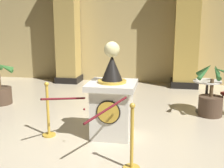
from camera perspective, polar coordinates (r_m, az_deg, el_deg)
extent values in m
plane|color=beige|center=(5.11, -5.07, -11.48)|extent=(12.27, 12.27, 0.00)
cube|color=tan|center=(9.79, 3.00, 12.43)|extent=(12.27, 0.16, 4.11)
cube|color=silver|center=(5.22, 0.00, -5.60)|extent=(0.68, 0.68, 0.90)
cube|color=silver|center=(5.09, 0.00, -0.24)|extent=(0.85, 0.85, 0.10)
cylinder|color=gold|center=(4.86, -0.76, -5.67)|extent=(0.37, 0.03, 0.37)
cylinder|color=black|center=(4.87, -0.74, -5.64)|extent=(0.42, 0.01, 0.42)
cylinder|color=gold|center=(5.07, 0.00, 0.54)|extent=(0.51, 0.51, 0.04)
cone|color=black|center=(5.03, 0.00, 3.25)|extent=(0.37, 0.37, 0.45)
cylinder|color=gold|center=(5.00, 0.00, 5.72)|extent=(0.03, 0.03, 0.07)
sphere|color=beige|center=(4.99, 0.00, 6.89)|extent=(0.27, 0.27, 0.27)
cylinder|color=gold|center=(5.49, -12.37, -9.83)|extent=(0.24, 0.24, 0.03)
cylinder|color=gold|center=(5.33, -12.60, -5.34)|extent=(0.05, 0.05, 0.93)
sphere|color=gold|center=(5.20, -12.87, -0.02)|extent=(0.08, 0.08, 0.08)
cylinder|color=gold|center=(4.28, 3.88, -16.31)|extent=(0.24, 0.24, 0.03)
cylinder|color=gold|center=(4.09, 3.97, -10.94)|extent=(0.05, 0.05, 0.90)
sphere|color=gold|center=(3.92, 4.08, -4.33)|extent=(0.08, 0.08, 0.08)
cylinder|color=#591419|center=(4.89, -9.42, -2.89)|extent=(0.50, 0.84, 0.22)
cylinder|color=#591419|center=(4.24, -1.10, -5.13)|extent=(0.50, 0.84, 0.22)
sphere|color=#591419|center=(4.58, -5.54, -5.02)|extent=(0.04, 0.04, 0.04)
cube|color=black|center=(9.98, -8.47, 1.03)|extent=(0.78, 0.78, 0.20)
cube|color=tan|center=(9.78, -8.83, 11.82)|extent=(0.68, 0.68, 3.94)
cube|color=black|center=(9.48, 14.08, 0.16)|extent=(0.83, 0.83, 0.20)
cube|color=gold|center=(9.27, 14.71, 11.53)|extent=(0.72, 0.72, 3.94)
cylinder|color=#4C3828|center=(7.78, -21.28, -2.18)|extent=(0.56, 0.56, 0.42)
cone|color=#387533|center=(7.54, -20.42, 3.02)|extent=(0.41, 0.10, 0.26)
cone|color=#387533|center=(7.71, -20.32, 3.23)|extent=(0.28, 0.39, 0.29)
cylinder|color=#4C3828|center=(6.73, 18.91, -4.16)|extent=(0.52, 0.52, 0.44)
cylinder|color=brown|center=(6.62, 19.17, -0.70)|extent=(0.08, 0.08, 0.39)
cone|color=#2D662D|center=(6.57, 21.35, 2.33)|extent=(0.47, 0.16, 0.23)
cone|color=#2D662D|center=(6.76, 20.05, 2.71)|extent=(0.26, 0.42, 0.35)
cone|color=#2D662D|center=(6.68, 17.84, 2.76)|extent=(0.34, 0.36, 0.37)
cone|color=#2D662D|center=(6.40, 17.99, 2.33)|extent=(0.38, 0.33, 0.37)
cone|color=#2D662D|center=(6.35, 20.08, 2.10)|extent=(0.16, 0.45, 0.29)
cylinder|color=#332D28|center=(6.99, 18.01, -5.21)|extent=(0.44, 0.44, 0.03)
cylinder|color=#332D28|center=(6.90, 18.20, -2.45)|extent=(0.06, 0.06, 0.73)
cylinder|color=silver|center=(6.82, 18.41, 0.51)|extent=(0.63, 0.63, 0.03)
cylinder|color=black|center=(6.94, 21.00, -3.77)|extent=(0.03, 0.03, 0.45)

